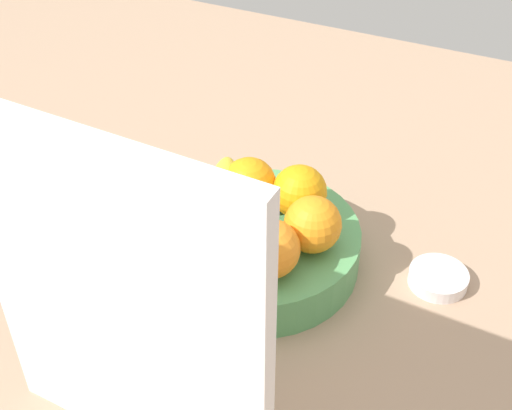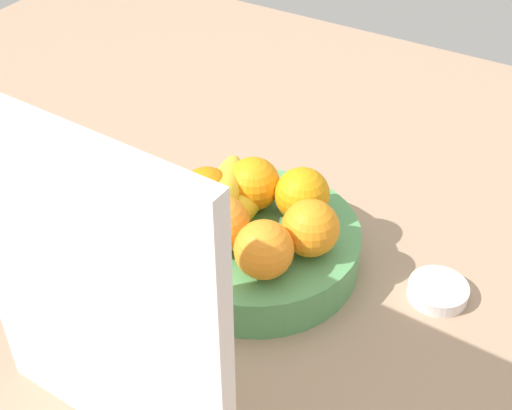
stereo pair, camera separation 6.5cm
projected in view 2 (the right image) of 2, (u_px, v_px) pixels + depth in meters
The scene contains 11 objects.
ground_plane at pixel (274, 277), 90.51cm from camera, with size 180.00×140.00×3.00cm, color tan.
fruit_bowl at pixel (256, 247), 88.78cm from camera, with size 25.84×25.84×5.44cm, color #539B5B.
orange_front_left at pixel (310, 229), 82.03cm from camera, with size 6.86×6.86×6.86cm, color orange.
orange_front_right at pixel (302, 195), 87.10cm from camera, with size 6.86×6.86×6.86cm, color orange.
orange_center at pixel (253, 184), 88.82cm from camera, with size 6.86×6.86×6.86cm, color orange.
orange_back_left at pixel (207, 194), 87.18cm from camera, with size 6.86×6.86×6.86cm, color orange.
orange_back_right at pixel (221, 224), 82.73cm from camera, with size 6.86×6.86×6.86cm, color orange.
orange_top_stack at pixel (264, 250), 79.26cm from camera, with size 6.86×6.86×6.86cm, color orange.
banana_bunch at pixel (232, 202), 86.42cm from camera, with size 9.86×19.03×6.20cm.
cutting_board at pixel (95, 305), 60.25cm from camera, with size 28.00×1.80×36.00cm, color silver.
jar_lid at pixel (438, 291), 85.32cm from camera, with size 7.28×7.28×1.76cm, color silver.
Camera 2 is at (-31.01, 56.94, 62.37)cm, focal length 49.70 mm.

